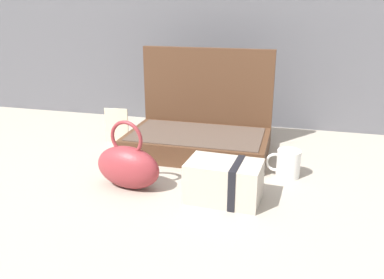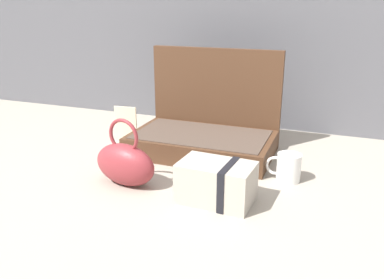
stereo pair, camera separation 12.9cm
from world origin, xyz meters
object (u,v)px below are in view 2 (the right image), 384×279
(teal_pouch_handbag, at_px, (125,163))
(cream_toiletry_bag, at_px, (217,183))
(info_card_left, at_px, (126,124))
(open_suitcase, at_px, (205,130))
(coffee_mug, at_px, (288,167))

(teal_pouch_handbag, distance_m, cream_toiletry_bag, 0.30)
(info_card_left, bearing_deg, cream_toiletry_bag, -40.57)
(open_suitcase, height_order, cream_toiletry_bag, open_suitcase)
(open_suitcase, height_order, coffee_mug, open_suitcase)
(open_suitcase, xyz_separation_m, info_card_left, (-0.33, -0.01, -0.01))
(open_suitcase, height_order, teal_pouch_handbag, open_suitcase)
(open_suitcase, relative_size, cream_toiletry_bag, 2.40)
(teal_pouch_handbag, xyz_separation_m, cream_toiletry_bag, (0.30, -0.01, -0.01))
(teal_pouch_handbag, height_order, cream_toiletry_bag, teal_pouch_handbag)
(open_suitcase, distance_m, info_card_left, 0.33)
(open_suitcase, bearing_deg, teal_pouch_handbag, -109.40)
(open_suitcase, xyz_separation_m, cream_toiletry_bag, (0.16, -0.38, -0.02))
(cream_toiletry_bag, bearing_deg, info_card_left, 143.63)
(cream_toiletry_bag, xyz_separation_m, coffee_mug, (0.17, 0.21, -0.01))
(cream_toiletry_bag, bearing_deg, open_suitcase, 113.56)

